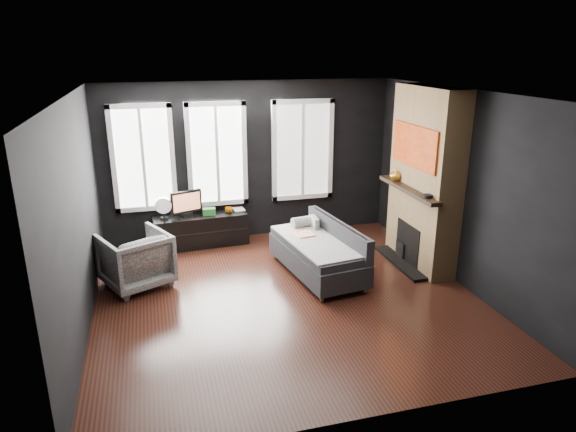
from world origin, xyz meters
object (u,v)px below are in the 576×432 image
object	(u,v)px
mug	(229,209)
book	(234,204)
monitor	(186,202)
sofa	(317,249)
media_console	(201,230)
armchair	(135,257)
mantel_vase	(396,175)

from	to	relation	value
mug	book	xyz separation A→B (m)	(0.10, 0.11, 0.06)
monitor	sofa	bearing A→B (deg)	-61.96
sofa	media_console	world-z (taller)	sofa
media_console	book	bearing A→B (deg)	5.42
sofa	mug	size ratio (longest dim) A/B	14.59
armchair	media_console	distance (m)	1.71
armchair	media_console	size ratio (longest dim) A/B	0.55
media_console	armchair	bearing A→B (deg)	-131.75
media_console	book	xyz separation A→B (m)	(0.59, 0.10, 0.39)
sofa	monitor	distance (m)	2.44
media_console	mug	world-z (taller)	mug
sofa	mug	bearing A→B (deg)	114.31
sofa	armchair	bearing A→B (deg)	164.93
mug	book	distance (m)	0.16
armchair	mantel_vase	bearing A→B (deg)	157.19
media_console	mantel_vase	size ratio (longest dim) A/B	8.09
armchair	mug	distance (m)	2.03
sofa	mantel_vase	size ratio (longest dim) A/B	9.35
armchair	mantel_vase	world-z (taller)	mantel_vase
armchair	monitor	xyz separation A→B (m)	(0.83, 1.35, 0.35)
book	armchair	bearing A→B (deg)	-138.65
armchair	monitor	bearing A→B (deg)	-146.52
book	monitor	bearing A→B (deg)	-173.63
armchair	monitor	size ratio (longest dim) A/B	1.58
sofa	armchair	size ratio (longest dim) A/B	2.09
armchair	mantel_vase	size ratio (longest dim) A/B	4.48
sofa	monitor	xyz separation A→B (m)	(-1.75, 1.65, 0.39)
mug	book	world-z (taller)	book
monitor	media_console	bearing A→B (deg)	-20.34
sofa	book	xyz separation A→B (m)	(-0.95, 1.74, 0.27)
armchair	mantel_vase	xyz separation A→B (m)	(4.00, 0.15, 0.89)
armchair	book	world-z (taller)	armchair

